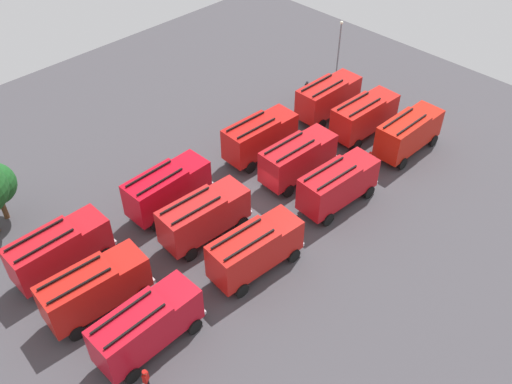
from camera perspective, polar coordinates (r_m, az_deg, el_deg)
ground_plane at (r=45.44m, az=0.00°, el=-1.33°), size 65.68×65.68×0.00m
fire_truck_0 at (r=35.66m, az=-11.12°, el=-13.20°), size 7.23×2.83×3.88m
fire_truck_1 at (r=39.05m, az=-0.10°, el=-5.81°), size 7.36×3.19×3.88m
fire_truck_2 at (r=44.58m, az=8.37°, el=0.84°), size 7.34×3.12×3.88m
fire_truck_3 at (r=51.50m, az=15.34°, el=5.91°), size 7.23×2.82×3.88m
fire_truck_4 at (r=38.26m, az=-16.17°, el=-9.36°), size 7.36×3.18×3.88m
fire_truck_5 at (r=41.58m, az=-5.35°, el=-2.41°), size 7.32×3.08×3.88m
fire_truck_6 at (r=46.86m, az=4.30°, el=3.52°), size 7.29×2.99×3.88m
fire_truck_7 at (r=52.89m, az=11.01°, el=7.70°), size 7.29×2.98×3.88m
fire_truck_8 at (r=41.37m, az=-19.47°, el=-5.52°), size 7.20×2.75×3.88m
fire_truck_9 at (r=44.30m, az=-9.05°, el=0.44°), size 7.26×2.90×3.88m
fire_truck_10 at (r=49.25m, az=0.40°, el=5.76°), size 7.28×2.96×3.88m
fire_truck_11 at (r=55.12m, az=7.39°, el=9.65°), size 7.23×2.82×3.88m
firefighter_0 at (r=49.61m, az=11.53°, el=3.32°), size 0.45×0.48×1.62m
firefighter_1 at (r=57.79m, az=12.16°, el=9.28°), size 0.29×0.44×1.76m
firefighter_2 at (r=58.12m, az=6.33°, el=10.24°), size 0.33×0.46×1.82m
firefighter_3 at (r=58.44m, az=5.21°, el=10.49°), size 0.38×0.48×1.78m
firefighter_4 at (r=34.97m, az=-11.19°, el=-18.23°), size 0.48×0.42×1.82m
traffic_cone_0 at (r=44.40m, az=-19.08°, el=-4.98°), size 0.39×0.39×0.55m
lamppost at (r=60.53m, az=8.49°, el=14.50°), size 0.36×0.36×6.71m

